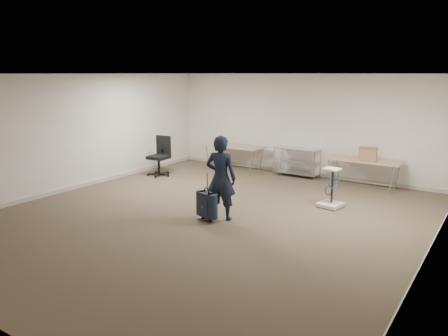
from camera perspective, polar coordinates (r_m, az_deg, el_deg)
The scene contains 10 objects.
ground at distance 8.79m, azimuth -2.00°, elevation -6.35°, with size 9.00×9.00×0.00m, color #4E402F.
room_shell at distance 9.88m, azimuth 2.67°, elevation -3.94°, with size 8.00×9.00×9.00m.
folding_table_left at distance 12.85m, azimuth 1.34°, elevation 2.74°, with size 1.80×0.75×0.73m.
folding_table_right at distance 11.32m, azimuth 17.82°, elevation 0.84°, with size 1.80×0.75×0.73m.
wire_shelf at distance 12.23m, azimuth 9.51°, elevation 0.95°, with size 1.22×0.47×0.80m.
person at distance 8.42m, azimuth -0.42°, elevation -1.31°, with size 0.61×0.40×1.66m, color black.
suitcase at distance 8.46m, azimuth -2.27°, elevation -4.81°, with size 0.39×0.28×0.96m.
office_chair at distance 12.35m, azimuth -8.38°, elevation 0.58°, with size 0.66×0.66×1.10m.
equipment_cart at distance 9.60m, azimuth 13.75°, elevation -3.70°, with size 0.54×0.54×0.85m.
cardboard_box at distance 11.18m, azimuth 18.27°, elevation 1.76°, with size 0.42×0.31×0.31m, color #986746.
Camera 1 is at (4.86, -6.77, 2.81)m, focal length 35.00 mm.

